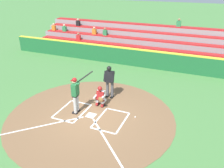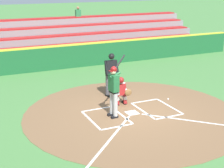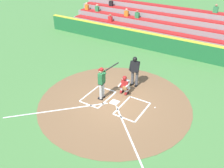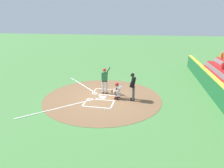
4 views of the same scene
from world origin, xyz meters
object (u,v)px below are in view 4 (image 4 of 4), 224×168
(plate_umpire, at_px, (133,85))
(baseball, at_px, (105,110))
(catcher, at_px, (117,91))
(batter, at_px, (105,79))

(plate_umpire, distance_m, baseball, 2.62)
(plate_umpire, bearing_deg, catcher, 87.22)
(batter, height_order, plate_umpire, batter)
(batter, xyz_separation_m, catcher, (-0.80, -1.03, -0.51))
(catcher, relative_size, plate_umpire, 0.61)
(plate_umpire, height_order, baseball, plate_umpire)
(batter, height_order, baseball, batter)
(plate_umpire, bearing_deg, batter, 67.76)
(catcher, bearing_deg, baseball, 169.50)
(batter, distance_m, baseball, 3.05)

